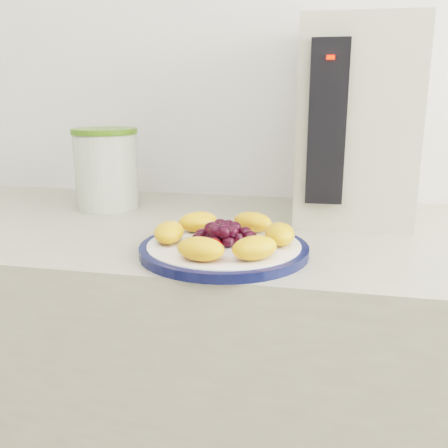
# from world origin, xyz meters

# --- Properties ---
(wall_back) EXTENTS (3.50, 0.02, 2.60)m
(wall_back) POSITION_xyz_m (0.00, 1.51, 1.30)
(wall_back) COLOR silver
(wall_back) RESTS_ON floor
(counter) EXTENTS (3.50, 0.60, 0.90)m
(counter) POSITION_xyz_m (0.00, 1.20, 0.45)
(counter) COLOR #A6A08B
(counter) RESTS_ON floor
(cabinet_face) EXTENTS (3.48, 0.58, 0.84)m
(cabinet_face) POSITION_xyz_m (0.00, 1.20, 0.42)
(cabinet_face) COLOR #8B6446
(cabinet_face) RESTS_ON floor
(plate_rim) EXTENTS (0.27, 0.27, 0.01)m
(plate_rim) POSITION_xyz_m (0.05, 1.02, 0.91)
(plate_rim) COLOR #0D143D
(plate_rim) RESTS_ON counter
(plate_face) EXTENTS (0.25, 0.25, 0.02)m
(plate_face) POSITION_xyz_m (0.05, 1.02, 0.91)
(plate_face) COLOR white
(plate_face) RESTS_ON counter
(canister) EXTENTS (0.18, 0.18, 0.17)m
(canister) POSITION_xyz_m (-0.27, 1.30, 0.98)
(canister) COLOR #3E591A
(canister) RESTS_ON counter
(canister_lid) EXTENTS (0.18, 0.18, 0.01)m
(canister_lid) POSITION_xyz_m (-0.27, 1.30, 1.07)
(canister_lid) COLOR #456B1F
(canister_lid) RESTS_ON canister
(appliance_body) EXTENTS (0.23, 0.32, 0.39)m
(appliance_body) POSITION_xyz_m (0.26, 1.36, 1.09)
(appliance_body) COLOR #B5B09B
(appliance_body) RESTS_ON counter
(appliance_panel) EXTENTS (0.07, 0.02, 0.29)m
(appliance_panel) POSITION_xyz_m (0.21, 1.20, 1.10)
(appliance_panel) COLOR black
(appliance_panel) RESTS_ON appliance_body
(appliance_led) EXTENTS (0.01, 0.01, 0.01)m
(appliance_led) POSITION_xyz_m (0.21, 1.18, 1.21)
(appliance_led) COLOR #FF0C05
(appliance_led) RESTS_ON appliance_panel
(fruit_plate) EXTENTS (0.23, 0.24, 0.04)m
(fruit_plate) POSITION_xyz_m (0.05, 1.02, 0.93)
(fruit_plate) COLOR orange
(fruit_plate) RESTS_ON plate_face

